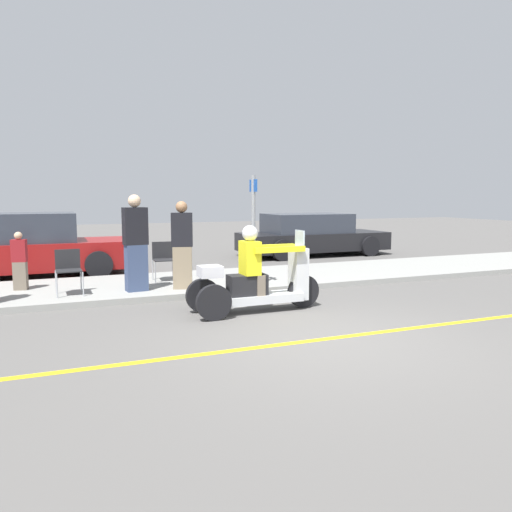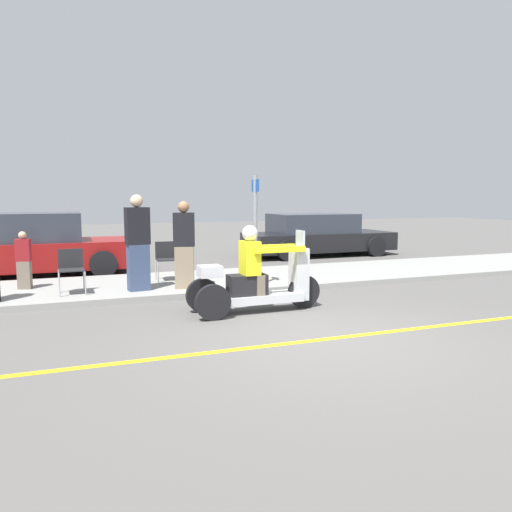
% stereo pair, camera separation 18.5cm
% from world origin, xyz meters
% --- Properties ---
extents(ground_plane, '(60.00, 60.00, 0.00)m').
position_xyz_m(ground_plane, '(0.00, 0.00, 0.00)').
color(ground_plane, '#565451').
extents(lane_stripe, '(24.00, 0.12, 0.01)m').
position_xyz_m(lane_stripe, '(-0.30, 0.00, 0.00)').
color(lane_stripe, gold).
rests_on(lane_stripe, ground).
extents(sidewalk_strip, '(28.00, 2.80, 0.12)m').
position_xyz_m(sidewalk_strip, '(0.00, 4.60, 0.06)').
color(sidewalk_strip, gray).
rests_on(sidewalk_strip, ground).
extents(motorcycle_trike, '(2.28, 0.70, 1.45)m').
position_xyz_m(motorcycle_trike, '(-0.29, 1.84, 0.52)').
color(motorcycle_trike, black).
rests_on(motorcycle_trike, ground).
extents(spectator_mid_group, '(0.46, 0.31, 1.83)m').
position_xyz_m(spectator_mid_group, '(-1.93, 3.85, 1.00)').
color(spectator_mid_group, '#38476B').
rests_on(spectator_mid_group, sidewalk_strip).
extents(spectator_near_curb, '(0.46, 0.35, 1.70)m').
position_xyz_m(spectator_near_curb, '(-1.06, 3.75, 0.94)').
color(spectator_near_curb, gray).
rests_on(spectator_near_curb, sidewalk_strip).
extents(spectator_by_tree, '(0.30, 0.22, 1.12)m').
position_xyz_m(spectator_by_tree, '(-3.98, 4.80, 0.66)').
color(spectator_by_tree, '#726656').
rests_on(spectator_by_tree, sidewalk_strip).
extents(folding_chair_set_back, '(0.49, 0.49, 0.82)m').
position_xyz_m(folding_chair_set_back, '(-1.19, 4.86, 0.62)').
color(folding_chair_set_back, '#A5A8AD').
rests_on(folding_chair_set_back, sidewalk_strip).
extents(folding_chair_curbside, '(0.48, 0.48, 0.82)m').
position_xyz_m(folding_chair_curbside, '(-3.13, 4.00, 0.62)').
color(folding_chair_curbside, '#A5A8AD').
rests_on(folding_chair_curbside, sidewalk_strip).
extents(parked_car_lot_center, '(4.47, 2.02, 1.52)m').
position_xyz_m(parked_car_lot_center, '(-3.92, 7.34, 0.72)').
color(parked_car_lot_center, maroon).
rests_on(parked_car_lot_center, ground).
extents(parked_car_lot_far, '(4.79, 2.05, 1.35)m').
position_xyz_m(parked_car_lot_far, '(4.41, 8.55, 0.65)').
color(parked_car_lot_far, black).
rests_on(parked_car_lot_far, ground).
extents(street_sign, '(0.08, 0.36, 2.20)m').
position_xyz_m(street_sign, '(0.31, 3.45, 1.32)').
color(street_sign, gray).
rests_on(street_sign, sidewalk_strip).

